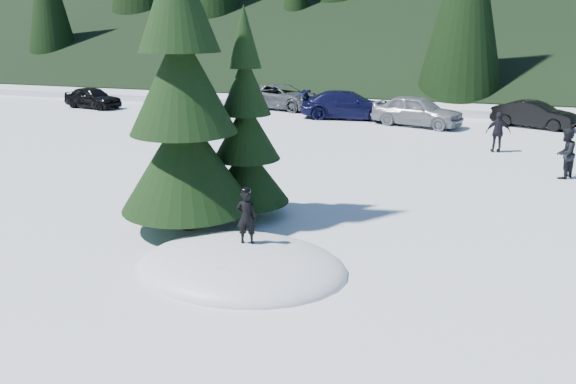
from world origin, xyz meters
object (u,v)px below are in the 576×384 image
(adult_1, at_px, (498,132))
(car_3, at_px, (348,105))
(child_skier, at_px, (246,217))
(car_2, at_px, (282,97))
(spruce_short, at_px, (246,138))
(car_5, at_px, (534,114))
(spruce_tall, at_px, (182,94))
(car_0, at_px, (93,97))
(car_1, at_px, (189,103))
(adult_0, at_px, (565,153))
(car_4, at_px, (417,111))

(adult_1, relative_size, car_3, 0.32)
(child_skier, relative_size, adult_1, 0.71)
(car_2, bearing_deg, spruce_short, -147.32)
(car_3, xyz_separation_m, car_5, (9.32, 0.27, -0.09))
(car_2, bearing_deg, adult_1, -109.57)
(spruce_tall, xyz_separation_m, car_2, (-4.71, 20.40, -2.59))
(car_0, distance_m, car_5, 24.95)
(car_0, xyz_separation_m, car_3, (15.60, 1.08, 0.09))
(child_skier, relative_size, car_1, 0.31)
(spruce_short, bearing_deg, spruce_tall, -125.54)
(adult_0, distance_m, car_4, 10.33)
(spruce_short, xyz_separation_m, child_skier, (1.22, -2.95, -1.05))
(adult_0, xyz_separation_m, adult_1, (-2.00, 3.49, -0.02))
(adult_0, height_order, car_0, adult_0)
(adult_0, distance_m, car_1, 20.26)
(child_skier, distance_m, car_1, 21.43)
(spruce_tall, relative_size, car_0, 2.28)
(spruce_tall, relative_size, car_2, 1.63)
(spruce_short, height_order, child_skier, spruce_short)
(adult_0, bearing_deg, car_4, -115.25)
(car_5, bearing_deg, spruce_short, 174.86)
(car_3, bearing_deg, adult_1, -136.67)
(adult_1, bearing_deg, car_5, -115.89)
(car_5, bearing_deg, car_4, 125.30)
(car_0, bearing_deg, adult_1, -91.93)
(adult_1, height_order, car_2, adult_1)
(adult_1, xyz_separation_m, car_1, (-16.43, 4.94, -0.19))
(car_1, xyz_separation_m, car_4, (12.72, 0.18, 0.15))
(child_skier, xyz_separation_m, adult_1, (5.18, 13.30, -0.25))
(car_0, height_order, car_1, car_0)
(spruce_tall, height_order, car_1, spruce_tall)
(car_0, distance_m, car_1, 6.69)
(spruce_tall, distance_m, car_5, 20.66)
(car_0, distance_m, car_3, 15.63)
(car_4, bearing_deg, car_2, 83.84)
(spruce_tall, relative_size, adult_1, 5.32)
(car_4, bearing_deg, spruce_short, -173.28)
(adult_1, xyz_separation_m, car_5, (1.81, 6.55, -0.16))
(car_0, bearing_deg, spruce_short, -122.20)
(child_skier, relative_size, car_5, 0.29)
(car_0, relative_size, car_1, 1.02)
(adult_1, distance_m, car_5, 6.80)
(spruce_tall, relative_size, car_3, 1.69)
(child_skier, height_order, adult_0, adult_0)
(spruce_short, height_order, car_3, spruce_short)
(adult_0, xyz_separation_m, car_1, (-18.42, 8.43, -0.22))
(car_2, xyz_separation_m, car_4, (8.40, -3.52, 0.04))
(car_1, relative_size, car_3, 0.73)
(adult_1, bearing_deg, car_1, -27.22)
(car_3, bearing_deg, car_2, 56.06)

